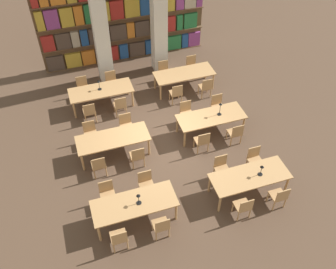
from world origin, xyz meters
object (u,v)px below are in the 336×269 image
object	(u,v)px
chair_1	(107,193)
desk_lamp_2	(220,107)
chair_11	(126,125)
desk_lamp_3	(99,83)
chair_2	(161,226)
chair_7	(255,159)
chair_18	(120,105)
chair_4	(244,206)
chair_20	(176,93)
reading_table_5	(184,75)
chair_23	(192,66)
reading_table_1	(250,177)
chair_8	(99,165)
reading_table_0	(134,204)
chair_3	(146,183)
chair_6	(279,196)
desk_lamp_1	(262,169)
reading_table_3	(211,118)
chair_10	(137,156)
chair_21	(164,71)
chair_13	(186,112)
chair_12	(202,141)
chair_5	(222,168)
reading_table_4	(101,91)
pillar_left	(98,8)
chair_22	(206,87)
desk_lamp_0	(138,197)
chair_19	(112,82)
chair_14	(235,133)
chair_9	(90,133)
reading_table_2	(113,139)
chair_16	(89,111)
chair_15	(218,105)

from	to	relation	value
chair_1	desk_lamp_2	world-z (taller)	desk_lamp_2
chair_11	desk_lamp_3	xyz separation A→B (m)	(-0.50, 1.84, 0.53)
chair_2	chair_7	world-z (taller)	same
chair_7	chair_18	xyz separation A→B (m)	(-3.33, 3.79, 0.00)
chair_4	chair_20	bearing A→B (deg)	91.18
reading_table_5	chair_23	size ratio (longest dim) A/B	2.65
chair_4	reading_table_1	bearing A→B (deg)	54.18
chair_1	desk_lamp_3	bearing A→B (deg)	-98.58
chair_8	reading_table_0	bearing A→B (deg)	-71.05
reading_table_0	chair_3	size ratio (longest dim) A/B	2.65
chair_6	desk_lamp_1	xyz separation A→B (m)	(-0.29, 0.68, 0.53)
reading_table_0	reading_table_3	bearing A→B (deg)	37.73
chair_7	chair_18	world-z (taller)	same
chair_4	chair_10	xyz separation A→B (m)	(-2.27, 2.72, 0.00)
chair_18	chair_21	bearing A→B (deg)	35.34
chair_13	chair_12	bearing A→B (deg)	90.00
chair_5	reading_table_4	world-z (taller)	chair_5
chair_3	reading_table_5	distance (m)	5.23
pillar_left	chair_22	distance (m)	4.78
desk_lamp_0	chair_19	distance (m)	5.95
reading_table_0	chair_5	distance (m)	2.91
reading_table_0	chair_14	xyz separation A→B (m)	(3.89, 1.83, -0.20)
reading_table_4	chair_18	size ratio (longest dim) A/B	2.65
chair_12	desk_lamp_0	bearing A→B (deg)	-144.10
chair_2	chair_4	distance (m)	2.32
chair_7	chair_9	bearing A→B (deg)	-30.68
chair_8	chair_11	xyz separation A→B (m)	(1.21, 1.47, 0.00)
chair_6	desk_lamp_1	bearing A→B (deg)	112.77
chair_10	chair_22	size ratio (longest dim) A/B	1.00
chair_14	chair_18	world-z (taller)	same
pillar_left	reading_table_3	world-z (taller)	pillar_left
reading_table_1	reading_table_4	world-z (taller)	same
chair_18	pillar_left	bearing A→B (deg)	90.87
desk_lamp_0	reading_table_2	size ratio (longest dim) A/B	0.17
chair_3	chair_12	distance (m)	2.45
chair_12	chair_19	distance (m)	4.54
reading_table_2	chair_9	xyz separation A→B (m)	(-0.62, 0.73, -0.20)
chair_12	chair_22	bearing A→B (deg)	65.39
chair_20	chair_23	distance (m)	1.88
desk_lamp_2	chair_19	distance (m)	4.49
reading_table_1	chair_20	xyz separation A→B (m)	(-0.64, 4.56, -0.20)
chair_19	chair_20	world-z (taller)	same
chair_13	chair_21	distance (m)	2.60
chair_10	reading_table_5	distance (m)	4.29
chair_11	chair_21	world-z (taller)	same
chair_16	chair_23	xyz separation A→B (m)	(4.39, 1.50, 0.00)
desk_lamp_0	chair_7	bearing A→B (deg)	9.63
reading_table_0	chair_15	xyz separation A→B (m)	(3.89, 3.30, -0.20)
chair_8	chair_9	size ratio (longest dim) A/B	1.00
chair_5	chair_11	world-z (taller)	same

